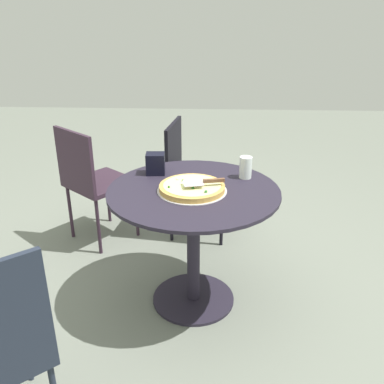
{
  "coord_description": "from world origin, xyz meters",
  "views": [
    {
      "loc": [
        0.09,
        -2.02,
        1.58
      ],
      "look_at": [
        -0.01,
        -0.02,
        0.7
      ],
      "focal_mm": 39.57,
      "sensor_mm": 36.0,
      "label": 1
    }
  ],
  "objects_px": {
    "napkin_dispenser": "(155,164)",
    "patio_chair_corner": "(191,169)",
    "pizza_on_tray": "(192,188)",
    "pizza_server": "(204,182)",
    "patio_table": "(193,221)",
    "drinking_cup": "(246,167)",
    "patio_chair_far": "(91,177)"
  },
  "relations": [
    {
      "from": "napkin_dispenser",
      "to": "pizza_server",
      "type": "bearing_deg",
      "value": 134.73
    },
    {
      "from": "patio_table",
      "to": "pizza_server",
      "type": "xyz_separation_m",
      "value": [
        0.06,
        -0.03,
        0.24
      ]
    },
    {
      "from": "drinking_cup",
      "to": "patio_chair_corner",
      "type": "height_order",
      "value": "patio_chair_corner"
    },
    {
      "from": "patio_table",
      "to": "pizza_server",
      "type": "bearing_deg",
      "value": -29.84
    },
    {
      "from": "patio_chair_corner",
      "to": "pizza_on_tray",
      "type": "bearing_deg",
      "value": -86.61
    },
    {
      "from": "patio_chair_corner",
      "to": "napkin_dispenser",
      "type": "bearing_deg",
      "value": -104.83
    },
    {
      "from": "drinking_cup",
      "to": "patio_chair_corner",
      "type": "bearing_deg",
      "value": 116.81
    },
    {
      "from": "pizza_on_tray",
      "to": "napkin_dispenser",
      "type": "xyz_separation_m",
      "value": [
        -0.22,
        0.24,
        0.04
      ]
    },
    {
      "from": "pizza_on_tray",
      "to": "patio_chair_far",
      "type": "relative_size",
      "value": 0.43
    },
    {
      "from": "drinking_cup",
      "to": "napkin_dispenser",
      "type": "bearing_deg",
      "value": 175.73
    },
    {
      "from": "napkin_dispenser",
      "to": "patio_chair_far",
      "type": "distance_m",
      "value": 0.73
    },
    {
      "from": "patio_table",
      "to": "drinking_cup",
      "type": "xyz_separation_m",
      "value": [
        0.28,
        0.18,
        0.25
      ]
    },
    {
      "from": "napkin_dispenser",
      "to": "patio_chair_far",
      "type": "xyz_separation_m",
      "value": [
        -0.51,
        0.44,
        -0.27
      ]
    },
    {
      "from": "patio_table",
      "to": "pizza_on_tray",
      "type": "distance_m",
      "value": 0.2
    },
    {
      "from": "drinking_cup",
      "to": "patio_chair_corner",
      "type": "relative_size",
      "value": 0.14
    },
    {
      "from": "drinking_cup",
      "to": "napkin_dispenser",
      "type": "height_order",
      "value": "drinking_cup"
    },
    {
      "from": "patio_chair_far",
      "to": "patio_chair_corner",
      "type": "distance_m",
      "value": 0.71
    },
    {
      "from": "napkin_dispenser",
      "to": "patio_chair_corner",
      "type": "relative_size",
      "value": 0.14
    },
    {
      "from": "napkin_dispenser",
      "to": "patio_chair_corner",
      "type": "distance_m",
      "value": 0.71
    },
    {
      "from": "napkin_dispenser",
      "to": "pizza_on_tray",
      "type": "bearing_deg",
      "value": 128.86
    },
    {
      "from": "patio_chair_far",
      "to": "patio_chair_corner",
      "type": "relative_size",
      "value": 1.02
    },
    {
      "from": "pizza_on_tray",
      "to": "patio_chair_far",
      "type": "height_order",
      "value": "patio_chair_far"
    },
    {
      "from": "patio_chair_far",
      "to": "pizza_on_tray",
      "type": "bearing_deg",
      "value": -42.91
    },
    {
      "from": "pizza_server",
      "to": "napkin_dispenser",
      "type": "distance_m",
      "value": 0.38
    },
    {
      "from": "patio_chair_far",
      "to": "patio_chair_corner",
      "type": "bearing_deg",
      "value": 15.35
    },
    {
      "from": "patio_chair_far",
      "to": "drinking_cup",
      "type": "bearing_deg",
      "value": -25.29
    },
    {
      "from": "pizza_on_tray",
      "to": "patio_chair_far",
      "type": "xyz_separation_m",
      "value": [
        -0.73,
        0.68,
        -0.23
      ]
    },
    {
      "from": "drinking_cup",
      "to": "pizza_server",
      "type": "bearing_deg",
      "value": -136.49
    },
    {
      "from": "pizza_server",
      "to": "patio_chair_corner",
      "type": "bearing_deg",
      "value": 97.44
    },
    {
      "from": "pizza_server",
      "to": "patio_chair_corner",
      "type": "relative_size",
      "value": 0.26
    },
    {
      "from": "napkin_dispenser",
      "to": "patio_chair_corner",
      "type": "xyz_separation_m",
      "value": [
        0.17,
        0.63,
        -0.27
      ]
    },
    {
      "from": "pizza_server",
      "to": "patio_chair_far",
      "type": "bearing_deg",
      "value": 138.96
    }
  ]
}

